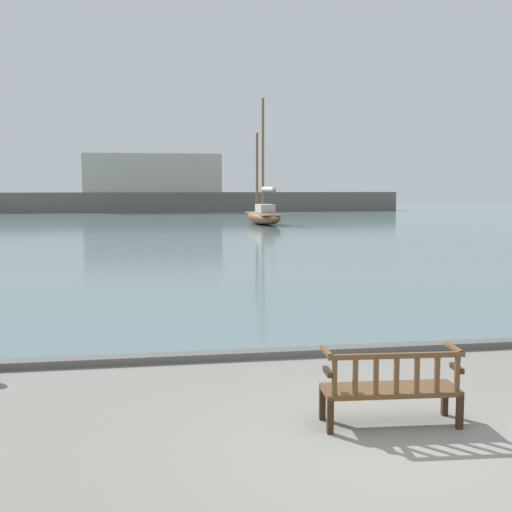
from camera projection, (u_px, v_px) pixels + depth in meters
ground_plane at (402, 447)px, 6.94m from camera, size 160.00×160.00×0.00m
harbor_water at (184, 221)px, 50.08m from camera, size 100.00×80.00×0.08m
quay_edge_kerb at (313, 352)px, 10.70m from camera, size 40.00×0.30×0.12m
park_bench at (391, 387)px, 7.52m from camera, size 1.63×0.63×0.92m
sailboat_far_port at (264, 214)px, 45.67m from camera, size 2.34×6.40×8.85m
far_breakwater at (168, 193)px, 67.45m from camera, size 48.29×2.40×6.15m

